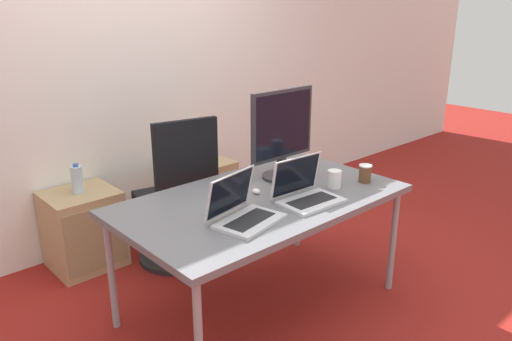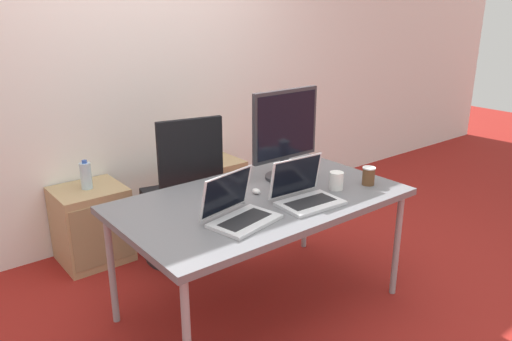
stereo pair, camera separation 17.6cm
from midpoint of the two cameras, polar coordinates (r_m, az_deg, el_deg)
The scene contains 14 objects.
ground_plane at distance 3.23m, azimuth -1.03°, elevation -15.21°, with size 14.00×14.00×0.00m, color maroon.
wall_back at distance 3.96m, azimuth -15.74°, elevation 10.71°, with size 10.00×0.05×2.60m.
desk at distance 2.91m, azimuth -1.11°, elevation -3.87°, with size 1.66×0.96×0.73m.
office_chair at distance 3.59m, azimuth -10.26°, elevation -4.32°, with size 0.57×0.60×1.10m.
cabinet_left at distance 3.79m, azimuth -20.41°, elevation -6.31°, with size 0.47×0.44×0.56m.
cabinet_right at distance 4.23m, azimuth -7.48°, elevation -2.63°, with size 0.47×0.44×0.56m.
water_bottle at distance 3.66m, azimuth -21.08°, elevation -0.96°, with size 0.08×0.08×0.21m.
laptop_left at distance 2.57m, azimuth -3.46°, elevation -4.72°, with size 0.39×0.35×0.24m.
laptop_right at distance 2.82m, azimuth 3.97°, elevation -2.56°, with size 0.36×0.29×0.25m.
monitor at distance 3.12m, azimuth 1.37°, elevation 4.18°, with size 0.50×0.25×0.57m.
mouse at distance 2.93m, azimuth -1.71°, elevation -2.40°, with size 0.04×0.06×0.03m.
coffee_cup_white at distance 3.04m, azimuth 7.31°, elevation -0.98°, with size 0.08×0.08×0.11m.
coffee_cup_brown at distance 3.16m, azimuth 10.80°, elevation -0.36°, with size 0.08×0.08×0.11m.
scissors at distance 2.84m, azimuth -4.79°, elevation -3.45°, with size 0.11×0.16×0.01m.
Camera 1 is at (-1.83, -1.97, 1.81)m, focal length 35.00 mm.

